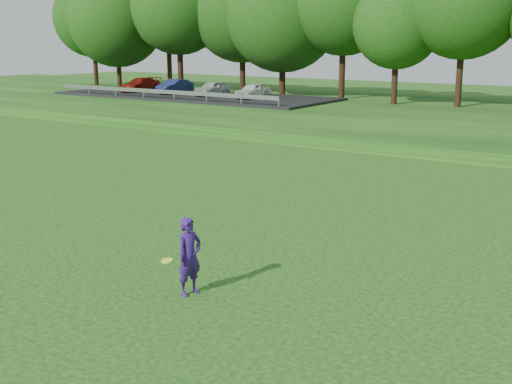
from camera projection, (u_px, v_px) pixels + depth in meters
The scene contains 5 objects.
ground at pixel (85, 290), 13.81m from camera, with size 140.00×140.00×0.00m, color #0B3E10.
berm at pixel (493, 119), 41.20m from camera, with size 130.00×30.00×0.60m, color #0B3E10.
walking_path at pixel (415, 155), 29.96m from camera, with size 130.00×1.60×0.04m, color gray.
parking_lot at pixel (190, 92), 53.17m from camera, with size 24.00×9.00×1.38m.
woman at pixel (189, 256), 13.44m from camera, with size 0.57×0.93×1.68m.
Camera 1 is at (10.27, -8.69, 5.27)m, focal length 45.00 mm.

